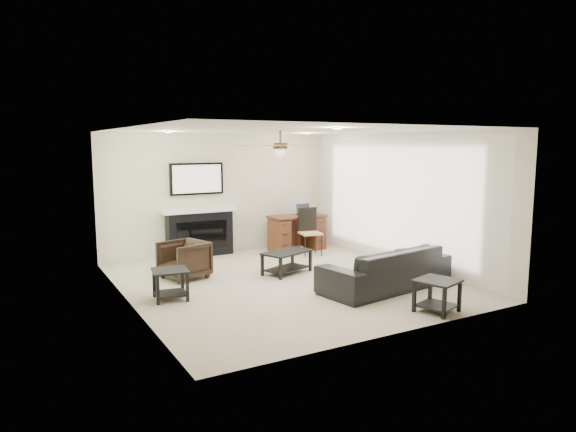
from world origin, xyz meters
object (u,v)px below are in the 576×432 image
at_px(coffee_table, 287,262).
at_px(fireplace_unit, 199,210).
at_px(sofa, 386,268).
at_px(desk, 297,233).
at_px(armchair, 184,260).

distance_m(coffee_table, fireplace_unit, 2.40).
relative_size(sofa, desk, 1.85).
relative_size(sofa, fireplace_unit, 1.18).
bearing_deg(desk, armchair, -158.84).
distance_m(sofa, coffee_table, 1.84).
relative_size(sofa, coffee_table, 2.51).
bearing_deg(coffee_table, fireplace_unit, 91.44).
bearing_deg(fireplace_unit, coffee_table, -68.33).
height_order(coffee_table, desk, desk).
xyz_separation_m(coffee_table, fireplace_unit, (-0.84, 2.12, 0.75)).
height_order(sofa, armchair, sofa).
relative_size(fireplace_unit, desk, 1.57).
bearing_deg(sofa, fireplace_unit, -73.15).
xyz_separation_m(sofa, desk, (0.29, 3.27, 0.05)).
distance_m(armchair, coffee_table, 1.79).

